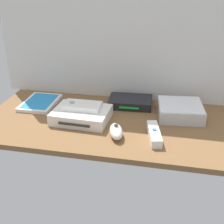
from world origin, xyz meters
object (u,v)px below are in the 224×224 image
Objects in this scene: game_case at (40,103)px; remote_classic_pad at (82,106)px; game_console at (81,115)px; mini_computer at (180,110)px; network_router at (130,102)px; remote_wand at (154,134)px; remote_nunchuk at (116,131)px.

remote_classic_pad reaches higher than game_case.
game_console is 1.15× the size of mini_computer.
game_console is at bearing -26.97° from game_case.
game_case is at bearing 156.08° from game_console.
remote_classic_pad reaches higher than network_router.
remote_classic_pad is at bearing -137.82° from network_router.
remote_wand is (-8.58, -18.87, -1.13)cm from mini_computer.
remote_wand is (50.18, -18.63, 0.75)cm from game_case.
game_console is 24.34cm from game_case.
mini_computer reaches higher than remote_wand.
game_console reaches higher than remote_wand.
network_router is 27.76cm from remote_wand.
game_case is 24.39cm from remote_classic_pad.
network_router is at bearing 9.01° from game_case.
game_case is 53.54cm from remote_wand.
game_console is at bearing -90.83° from remote_classic_pad.
mini_computer is at bearing 53.51° from remote_wand.
remote_nunchuk is at bearing -94.91° from network_router.
mini_computer is 0.98× the size of game_case.
game_case is 42.43cm from remote_nunchuk.
remote_nunchuk is at bearing 175.99° from remote_wand.
remote_wand is at bearing -16.85° from remote_classic_pad.
network_router is 26.87cm from remote_nunchuk.
remote_classic_pad is at bearing -164.58° from mini_computer.
network_router is 1.22× the size of remote_wand.
mini_computer is 1.31× the size of remote_classic_pad.
game_case is (-21.75, 10.83, -1.44)cm from game_console.
remote_classic_pad is (-16.38, -16.35, 3.71)cm from network_router.
mini_computer is 1.24× the size of remote_wand.
network_router is 1.29× the size of remote_classic_pad.
game_console is 1.13× the size of game_case.
game_console is 3.32cm from remote_classic_pad.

